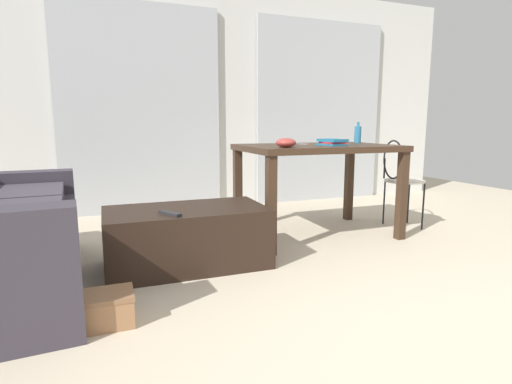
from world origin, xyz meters
The scene contains 12 objects.
ground_plane centered at (0.00, 1.34, 0.00)m, with size 8.37×8.37×0.00m, color beige.
wall_back centered at (0.00, 3.49, 1.28)m, with size 5.76×0.10×2.57m, color silver.
curtains centered at (0.00, 3.40, 1.12)m, with size 3.94×0.03×2.25m.
coffee_table centered at (-1.01, 1.50, 0.20)m, with size 1.08×0.59×0.40m.
craft_table centered at (0.22, 1.89, 0.69)m, with size 1.30×0.88×0.80m.
wire_chair centered at (1.07, 1.85, 0.52)m, with size 0.37×0.39×0.83m.
bottle_near centered at (0.79, 2.12, 0.88)m, with size 0.06×0.06×0.20m.
bowl centered at (-0.21, 1.61, 0.83)m, with size 0.15×0.15×0.07m, color #9E3833.
book_stack centered at (0.28, 1.75, 0.82)m, with size 0.21×0.26×0.05m.
scissors centered at (0.13, 2.06, 0.80)m, with size 0.10×0.11×0.00m.
tv_remote_primary centered at (-1.15, 1.32, 0.41)m, with size 0.04×0.19×0.02m, color #232326.
shoebox centered at (-1.56, 0.79, 0.08)m, with size 0.29×0.21×0.16m.
Camera 1 is at (-1.52, -1.18, 0.96)m, focal length 28.15 mm.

